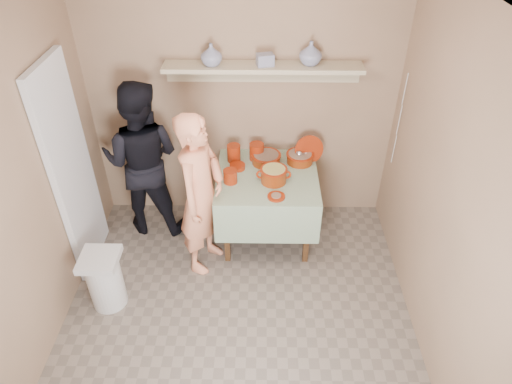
{
  "coord_description": "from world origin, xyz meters",
  "views": [
    {
      "loc": [
        0.19,
        -2.32,
        3.25
      ],
      "look_at": [
        0.15,
        0.75,
        0.95
      ],
      "focal_mm": 32.0,
      "sensor_mm": 36.0,
      "label": 1
    }
  ],
  "objects_px": {
    "person_cook": "(201,195)",
    "cazuela_rice": "(274,174)",
    "serving_table": "(267,185)",
    "person_helper": "(142,160)",
    "trash_bin": "(105,280)"
  },
  "relations": [
    {
      "from": "person_cook",
      "to": "cazuela_rice",
      "type": "bearing_deg",
      "value": -45.33
    },
    {
      "from": "serving_table",
      "to": "cazuela_rice",
      "type": "xyz_separation_m",
      "value": [
        0.06,
        -0.11,
        0.2
      ]
    },
    {
      "from": "cazuela_rice",
      "to": "person_helper",
      "type": "bearing_deg",
      "value": 168.49
    },
    {
      "from": "person_cook",
      "to": "trash_bin",
      "type": "height_order",
      "value": "person_cook"
    },
    {
      "from": "serving_table",
      "to": "trash_bin",
      "type": "bearing_deg",
      "value": -146.61
    },
    {
      "from": "person_helper",
      "to": "trash_bin",
      "type": "xyz_separation_m",
      "value": [
        -0.17,
        -1.08,
        -0.54
      ]
    },
    {
      "from": "person_helper",
      "to": "trash_bin",
      "type": "bearing_deg",
      "value": 84.58
    },
    {
      "from": "person_cook",
      "to": "serving_table",
      "type": "distance_m",
      "value": 0.72
    },
    {
      "from": "person_cook",
      "to": "trash_bin",
      "type": "distance_m",
      "value": 1.1
    },
    {
      "from": "person_cook",
      "to": "person_helper",
      "type": "height_order",
      "value": "person_helper"
    },
    {
      "from": "person_cook",
      "to": "person_helper",
      "type": "distance_m",
      "value": 0.84
    },
    {
      "from": "cazuela_rice",
      "to": "trash_bin",
      "type": "xyz_separation_m",
      "value": [
        -1.46,
        -0.82,
        -0.56
      ]
    },
    {
      "from": "person_helper",
      "to": "trash_bin",
      "type": "height_order",
      "value": "person_helper"
    },
    {
      "from": "person_cook",
      "to": "trash_bin",
      "type": "bearing_deg",
      "value": 144.85
    },
    {
      "from": "person_helper",
      "to": "person_cook",
      "type": "bearing_deg",
      "value": 143.54
    }
  ]
}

